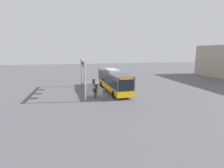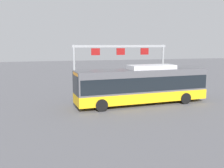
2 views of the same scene
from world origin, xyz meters
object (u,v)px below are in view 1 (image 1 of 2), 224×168
person_boarding (104,94)px  person_waiting_near (95,92)px  person_waiting_mid (96,88)px  bus_main (113,80)px  trash_bin (94,81)px

person_boarding → person_waiting_near: (-1.24, -1.02, 0.00)m
person_waiting_mid → bus_main: bearing=70.5°
person_waiting_mid → trash_bin: 8.21m
bus_main → person_boarding: size_ratio=7.17×
bus_main → person_boarding: 5.96m
person_waiting_near → bus_main: bearing=70.2°
person_waiting_near → person_waiting_mid: person_waiting_mid is taller
person_waiting_near → person_boarding: bearing=-29.2°
person_boarding → person_waiting_mid: (-2.85, -0.67, 0.16)m
person_waiting_near → trash_bin: 9.84m
person_waiting_near → trash_bin: bearing=105.8°
trash_bin → person_boarding: bearing=0.5°
bus_main → person_boarding: bus_main is taller
person_waiting_near → trash_bin: size_ratio=1.86×
person_boarding → bus_main: bearing=72.6°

